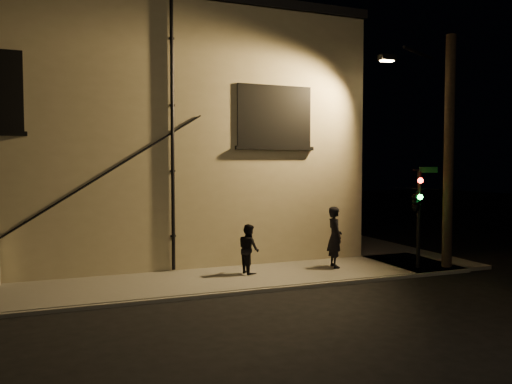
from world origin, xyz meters
name	(u,v)px	position (x,y,z in m)	size (l,w,h in m)	color
ground	(263,292)	(0.00, 0.00, 0.00)	(90.00, 90.00, 0.00)	black
sidewalk	(249,258)	(1.22, 4.39, 0.06)	(21.00, 16.00, 0.12)	#5C5A53
building	(113,140)	(-3.00, 8.99, 4.40)	(16.20, 12.23, 8.80)	tan
pedestrian_a	(335,237)	(3.12, 1.63, 1.09)	(0.71, 0.47, 1.95)	black
pedestrian_b	(249,249)	(0.24, 1.76, 0.87)	(0.73, 0.57, 1.49)	black
traffic_signal	(416,201)	(5.37, 0.51, 2.27)	(1.25, 1.88, 3.20)	black
streetlamp_pole	(445,147)	(6.44, 0.46, 3.95)	(2.03, 1.40, 7.48)	black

